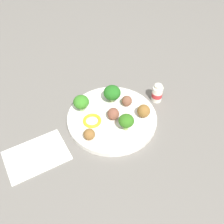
% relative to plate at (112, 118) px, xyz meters
% --- Properties ---
extents(ground_plane, '(4.00, 4.00, 0.00)m').
position_rel_plate_xyz_m(ground_plane, '(0.00, 0.00, -0.01)').
color(ground_plane, slate).
extents(plate, '(0.28, 0.28, 0.02)m').
position_rel_plate_xyz_m(plate, '(0.00, 0.00, 0.00)').
color(plate, white).
rests_on(plate, ground_plane).
extents(broccoli_floret_back_left, '(0.05, 0.05, 0.05)m').
position_rel_plate_xyz_m(broccoli_floret_back_left, '(0.07, -0.07, 0.04)').
color(broccoli_floret_back_left, '#95BE76').
rests_on(broccoli_floret_back_left, plate).
extents(broccoli_floret_mid_right, '(0.06, 0.06, 0.06)m').
position_rel_plate_xyz_m(broccoli_floret_mid_right, '(-0.04, -0.06, 0.04)').
color(broccoli_floret_mid_right, '#A6BB7B').
rests_on(broccoli_floret_mid_right, plate).
extents(broccoli_floret_far_rim, '(0.05, 0.05, 0.05)m').
position_rel_plate_xyz_m(broccoli_floret_far_rim, '(-0.01, 0.06, 0.04)').
color(broccoli_floret_far_rim, '#98C166').
rests_on(broccoli_floret_far_rim, plate).
extents(meatball_far_rim, '(0.04, 0.04, 0.04)m').
position_rel_plate_xyz_m(meatball_far_rim, '(-0.09, 0.05, 0.03)').
color(meatball_far_rim, brown).
rests_on(meatball_far_rim, plate).
extents(meatball_mid_left, '(0.03, 0.03, 0.03)m').
position_rel_plate_xyz_m(meatball_mid_left, '(-0.07, -0.02, 0.03)').
color(meatball_mid_left, brown).
rests_on(meatball_mid_left, plate).
extents(meatball_mid_right, '(0.03, 0.03, 0.03)m').
position_rel_plate_xyz_m(meatball_mid_right, '(0.10, 0.04, 0.02)').
color(meatball_mid_right, brown).
rests_on(meatball_mid_right, plate).
extents(meatball_center, '(0.04, 0.04, 0.04)m').
position_rel_plate_xyz_m(meatball_center, '(-0.00, 0.01, 0.03)').
color(meatball_center, brown).
rests_on(meatball_center, plate).
extents(pepper_ring_mid_left, '(0.07, 0.07, 0.01)m').
position_rel_plate_xyz_m(pepper_ring_mid_left, '(0.06, -0.01, 0.01)').
color(pepper_ring_mid_left, yellow).
rests_on(pepper_ring_mid_left, plate).
extents(napkin, '(0.17, 0.12, 0.01)m').
position_rel_plate_xyz_m(napkin, '(0.25, 0.01, -0.01)').
color(napkin, white).
rests_on(napkin, ground_plane).
extents(fork, '(0.12, 0.03, 0.01)m').
position_rel_plate_xyz_m(fork, '(0.26, 0.02, -0.00)').
color(fork, silver).
rests_on(fork, napkin).
extents(knife, '(0.15, 0.02, 0.01)m').
position_rel_plate_xyz_m(knife, '(0.26, -0.01, -0.00)').
color(knife, silver).
rests_on(knife, napkin).
extents(yogurt_bottle, '(0.03, 0.03, 0.07)m').
position_rel_plate_xyz_m(yogurt_bottle, '(-0.18, 0.00, 0.02)').
color(yogurt_bottle, white).
rests_on(yogurt_bottle, ground_plane).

